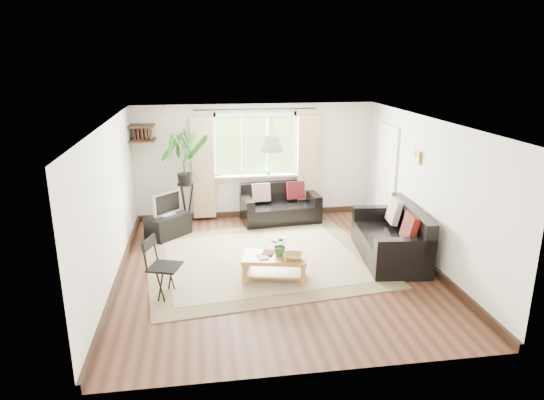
{
  "coord_description": "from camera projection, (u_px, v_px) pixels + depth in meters",
  "views": [
    {
      "loc": [
        -1.14,
        -7.18,
        3.35
      ],
      "look_at": [
        0.0,
        0.4,
        1.05
      ],
      "focal_mm": 32.0,
      "sensor_mm": 36.0,
      "label": 1
    }
  ],
  "objects": [
    {
      "name": "bowl",
      "position": [
        293.0,
        256.0,
        7.3
      ],
      "size": [
        0.41,
        0.41,
        0.08
      ],
      "primitive_type": "imported",
      "rotation": [
        0.0,
        0.0,
        -0.4
      ],
      "color": "olive",
      "rests_on": "coffee_table"
    },
    {
      "name": "corner_shelf",
      "position": [
        142.0,
        133.0,
        9.43
      ],
      "size": [
        0.5,
        0.5,
        0.34
      ],
      "primitive_type": null,
      "color": "black",
      "rests_on": "wall_back"
    },
    {
      "name": "tv",
      "position": [
        167.0,
        203.0,
        9.12
      ],
      "size": [
        0.59,
        0.58,
        0.48
      ],
      "primitive_type": null,
      "rotation": [
        0.0,
        0.0,
        0.78
      ],
      "color": "#A5A5AA",
      "rests_on": "tv_stand"
    },
    {
      "name": "pendant_lamp",
      "position": [
        272.0,
        140.0,
        7.72
      ],
      "size": [
        0.36,
        0.36,
        0.54
      ],
      "primitive_type": null,
      "color": "beige",
      "rests_on": "ceiling"
    },
    {
      "name": "wall_right",
      "position": [
        426.0,
        192.0,
        7.94
      ],
      "size": [
        0.02,
        5.5,
        2.4
      ],
      "primitive_type": "cube",
      "color": "silver",
      "rests_on": "floor"
    },
    {
      "name": "folding_chair",
      "position": [
        165.0,
        268.0,
        6.9
      ],
      "size": [
        0.58,
        0.58,
        0.89
      ],
      "primitive_type": null,
      "rotation": [
        0.0,
        0.0,
        1.24
      ],
      "color": "black",
      "rests_on": "floor"
    },
    {
      "name": "sofa_back",
      "position": [
        280.0,
        204.0,
        10.06
      ],
      "size": [
        1.65,
        0.94,
        0.74
      ],
      "primitive_type": null,
      "rotation": [
        0.0,
        0.0,
        0.1
      ],
      "color": "black",
      "rests_on": "floor"
    },
    {
      "name": "window",
      "position": [
        256.0,
        145.0,
        10.05
      ],
      "size": [
        2.5,
        0.16,
        2.16
      ],
      "primitive_type": null,
      "color": "white",
      "rests_on": "wall_back"
    },
    {
      "name": "wall_sconce",
      "position": [
        417.0,
        156.0,
        8.06
      ],
      "size": [
        0.12,
        0.12,
        0.28
      ],
      "primitive_type": null,
      "color": "beige",
      "rests_on": "wall_right"
    },
    {
      "name": "book_a",
      "position": [
        258.0,
        257.0,
        7.34
      ],
      "size": [
        0.18,
        0.22,
        0.02
      ],
      "primitive_type": "imported",
      "rotation": [
        0.0,
        0.0,
        0.15
      ],
      "color": "silver",
      "rests_on": "coffee_table"
    },
    {
      "name": "tv_stand",
      "position": [
        168.0,
        226.0,
        9.25
      ],
      "size": [
        0.89,
        0.89,
        0.43
      ],
      "primitive_type": "cube",
      "rotation": [
        0.0,
        0.0,
        0.78
      ],
      "color": "black",
      "rests_on": "floor"
    },
    {
      "name": "wall_back",
      "position": [
        255.0,
        161.0,
        10.19
      ],
      "size": [
        5.0,
        0.02,
        2.4
      ],
      "primitive_type": "cube",
      "color": "silver",
      "rests_on": "floor"
    },
    {
      "name": "sofa_right",
      "position": [
        390.0,
        234.0,
        8.21
      ],
      "size": [
        1.92,
        1.1,
        0.87
      ],
      "primitive_type": null,
      "rotation": [
        0.0,
        0.0,
        -1.67
      ],
      "color": "black",
      "rests_on": "floor"
    },
    {
      "name": "book_b",
      "position": [
        263.0,
        252.0,
        7.53
      ],
      "size": [
        0.24,
        0.28,
        0.02
      ],
      "primitive_type": "imported",
      "rotation": [
        0.0,
        0.0,
        -0.37
      ],
      "color": "#512720",
      "rests_on": "coffee_table"
    },
    {
      "name": "floor",
      "position": [
        276.0,
        268.0,
        7.93
      ],
      "size": [
        5.5,
        5.5,
        0.0
      ],
      "primitive_type": "plane",
      "color": "black",
      "rests_on": "ground"
    },
    {
      "name": "wall_left",
      "position": [
        111.0,
        205.0,
        7.23
      ],
      "size": [
        0.02,
        5.5,
        2.4
      ],
      "primitive_type": "cube",
      "color": "silver",
      "rests_on": "floor"
    },
    {
      "name": "wall_front",
      "position": [
        317.0,
        273.0,
        4.98
      ],
      "size": [
        5.0,
        0.02,
        2.4
      ],
      "primitive_type": "cube",
      "color": "silver",
      "rests_on": "floor"
    },
    {
      "name": "door",
      "position": [
        385.0,
        178.0,
        9.6
      ],
      "size": [
        0.06,
        0.96,
        2.06
      ],
      "primitive_type": "cube",
      "color": "silver",
      "rests_on": "wall_right"
    },
    {
      "name": "coffee_table",
      "position": [
        275.0,
        268.0,
        7.47
      ],
      "size": [
        1.07,
        0.73,
        0.4
      ],
      "primitive_type": null,
      "rotation": [
        0.0,
        0.0,
        -0.22
      ],
      "color": "olive",
      "rests_on": "floor"
    },
    {
      "name": "sill_plant",
      "position": [
        268.0,
        169.0,
        10.15
      ],
      "size": [
        0.14,
        0.1,
        0.27
      ],
      "primitive_type": "imported",
      "color": "#2D6023",
      "rests_on": "window"
    },
    {
      "name": "rug",
      "position": [
        262.0,
        259.0,
        8.25
      ],
      "size": [
        4.17,
        3.69,
        0.02
      ],
      "primitive_type": "cube",
      "rotation": [
        0.0,
        0.0,
        0.12
      ],
      "color": "#C4B898",
      "rests_on": "floor"
    },
    {
      "name": "table_plant",
      "position": [
        281.0,
        245.0,
        7.41
      ],
      "size": [
        0.36,
        0.35,
        0.31
      ],
      "primitive_type": "imported",
      "rotation": [
        0.0,
        0.0,
        -0.46
      ],
      "color": "#325B24",
      "rests_on": "coffee_table"
    },
    {
      "name": "ceiling",
      "position": [
        276.0,
        121.0,
        7.24
      ],
      "size": [
        5.5,
        5.5,
        0.0
      ],
      "primitive_type": "plane",
      "rotation": [
        3.14,
        0.0,
        0.0
      ],
      "color": "white",
      "rests_on": "floor"
    },
    {
      "name": "palm_stand",
      "position": [
        185.0,
        180.0,
        9.64
      ],
      "size": [
        0.78,
        0.78,
        1.93
      ],
      "primitive_type": null,
      "rotation": [
        0.0,
        0.0,
        0.04
      ],
      "color": "black",
      "rests_on": "floor"
    }
  ]
}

